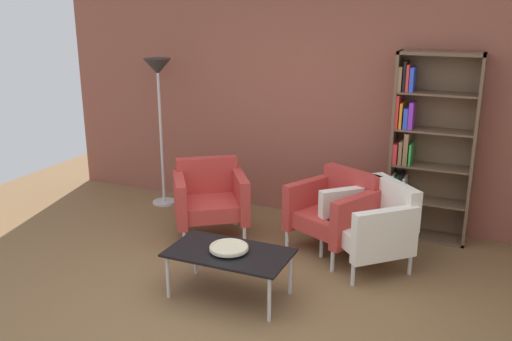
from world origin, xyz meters
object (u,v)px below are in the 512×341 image
(bookshelf_tall, at_px, (424,149))
(floor_lamp_torchiere, at_px, (158,84))
(armchair_spare_guest, at_px, (335,210))
(armchair_corner_red, at_px, (210,197))
(decorative_bowl, at_px, (229,248))
(coffee_table_low, at_px, (229,255))
(armchair_by_bookshelf, at_px, (372,223))

(bookshelf_tall, relative_size, floor_lamp_torchiere, 1.09)
(armchair_spare_guest, height_order, floor_lamp_torchiere, floor_lamp_torchiere)
(bookshelf_tall, relative_size, armchair_corner_red, 2.01)
(decorative_bowl, xyz_separation_m, armchair_corner_red, (-0.75, 1.08, -0.02))
(armchair_spare_guest, xyz_separation_m, armchair_corner_red, (-1.30, -0.14, 0.00))
(bookshelf_tall, distance_m, coffee_table_low, 2.37)
(decorative_bowl, bearing_deg, coffee_table_low, -86.42)
(armchair_by_bookshelf, bearing_deg, floor_lamp_torchiere, -147.52)
(coffee_table_low, relative_size, armchair_spare_guest, 1.09)
(coffee_table_low, height_order, armchair_by_bookshelf, armchair_by_bookshelf)
(bookshelf_tall, bearing_deg, armchair_corner_red, -157.00)
(coffee_table_low, height_order, decorative_bowl, decorative_bowl)
(decorative_bowl, xyz_separation_m, floor_lamp_torchiere, (-1.72, 1.70, 1.01))
(coffee_table_low, bearing_deg, decorative_bowl, 93.58)
(armchair_by_bookshelf, bearing_deg, armchair_corner_red, -134.80)
(decorative_bowl, relative_size, armchair_corner_red, 0.34)
(bookshelf_tall, xyz_separation_m, floor_lamp_torchiere, (-2.97, -0.23, 0.51))
(coffee_table_low, bearing_deg, bookshelf_tall, 56.94)
(armchair_corner_red, height_order, floor_lamp_torchiere, floor_lamp_torchiere)
(decorative_bowl, distance_m, armchair_corner_red, 1.31)
(coffee_table_low, relative_size, decorative_bowl, 3.12)
(coffee_table_low, relative_size, floor_lamp_torchiere, 0.57)
(bookshelf_tall, distance_m, armchair_by_bookshelf, 1.07)
(coffee_table_low, distance_m, armchair_spare_guest, 1.34)
(bookshelf_tall, relative_size, armchair_spare_guest, 2.07)
(bookshelf_tall, bearing_deg, armchair_spare_guest, -134.85)
(bookshelf_tall, xyz_separation_m, armchair_by_bookshelf, (-0.31, -0.88, -0.52))
(armchair_spare_guest, bearing_deg, coffee_table_low, -88.07)
(armchair_corner_red, height_order, armchair_by_bookshelf, same)
(bookshelf_tall, height_order, coffee_table_low, bookshelf_tall)
(armchair_spare_guest, distance_m, armchair_corner_red, 1.31)
(armchair_spare_guest, relative_size, floor_lamp_torchiere, 0.53)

